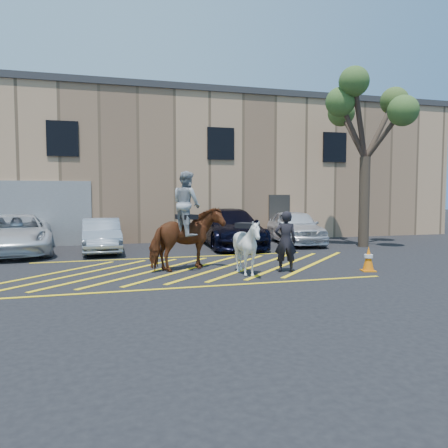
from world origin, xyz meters
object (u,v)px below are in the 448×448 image
object	(u,v)px
car_white_suv	(295,227)
traffic_cone	(368,259)
car_white_pickup	(16,234)
saddled_white	(247,247)
car_blue_suv	(230,228)
mounted_bay	(187,231)
handler	(285,242)
car_silver_sedan	(101,235)
tree	(366,111)

from	to	relation	value
car_white_suv	traffic_cone	xyz separation A→B (m)	(-0.92, -6.94, -0.40)
car_white_pickup	saddled_white	size ratio (longest dim) A/B	2.82
saddled_white	car_white_suv	bearing A→B (deg)	55.52
car_blue_suv	mounted_bay	bearing A→B (deg)	-115.48
saddled_white	traffic_cone	size ratio (longest dim) A/B	2.59
car_white_suv	traffic_cone	size ratio (longest dim) A/B	6.12
handler	mounted_bay	world-z (taller)	mounted_bay
car_silver_sedan	car_white_suv	size ratio (longest dim) A/B	0.88
car_white_suv	saddled_white	bearing A→B (deg)	-117.00
car_blue_suv	saddled_white	xyz separation A→B (m)	(-1.45, -6.49, -0.01)
car_blue_suv	traffic_cone	world-z (taller)	car_blue_suv
car_white_pickup	mounted_bay	world-z (taller)	mounted_bay
car_white_pickup	traffic_cone	distance (m)	12.55
car_white_suv	saddled_white	size ratio (longest dim) A/B	2.37
car_silver_sedan	car_blue_suv	world-z (taller)	car_blue_suv
car_white_pickup	saddled_white	bearing A→B (deg)	-49.64
car_blue_suv	traffic_cone	bearing A→B (deg)	-69.05
car_blue_suv	handler	size ratio (longest dim) A/B	3.13
car_blue_suv	mounted_bay	world-z (taller)	mounted_bay
car_white_pickup	tree	xyz separation A→B (m)	(13.79, -1.63, 4.95)
car_white_pickup	mounted_bay	size ratio (longest dim) A/B	1.83
traffic_cone	tree	xyz separation A→B (m)	(3.24, 5.17, 5.33)
saddled_white	tree	xyz separation A→B (m)	(6.85, 4.81, 4.91)
car_white_pickup	tree	bearing A→B (deg)	-13.48
saddled_white	tree	bearing A→B (deg)	35.10
handler	saddled_white	size ratio (longest dim) A/B	0.93
car_silver_sedan	car_white_pickup	bearing A→B (deg)	172.04
saddled_white	car_silver_sedan	bearing A→B (deg)	122.40
car_white_pickup	car_white_suv	bearing A→B (deg)	-6.02
car_silver_sedan	mounted_bay	size ratio (longest dim) A/B	1.36
mounted_bay	traffic_cone	world-z (taller)	mounted_bay
traffic_cone	car_silver_sedan	bearing A→B (deg)	139.22
car_silver_sedan	tree	distance (m)	11.91
tree	car_blue_suv	bearing A→B (deg)	162.72
traffic_cone	tree	size ratio (longest dim) A/B	0.10
handler	saddled_white	bearing A→B (deg)	24.11
car_blue_suv	car_white_suv	size ratio (longest dim) A/B	1.23
handler	traffic_cone	xyz separation A→B (m)	(2.38, -0.56, -0.51)
car_white_suv	tree	world-z (taller)	tree
car_blue_suv	mounted_bay	distance (m)	6.02
car_silver_sedan	handler	world-z (taller)	handler
car_silver_sedan	saddled_white	bearing A→B (deg)	-59.11
mounted_bay	saddled_white	xyz separation A→B (m)	(1.45, -1.24, -0.39)
mounted_bay	saddled_white	bearing A→B (deg)	-40.42
tree	car_white_pickup	bearing A→B (deg)	173.27
car_white_suv	handler	distance (m)	7.18
car_blue_suv	saddled_white	distance (m)	6.65
car_blue_suv	tree	world-z (taller)	tree
handler	tree	distance (m)	8.72
handler	traffic_cone	distance (m)	2.49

